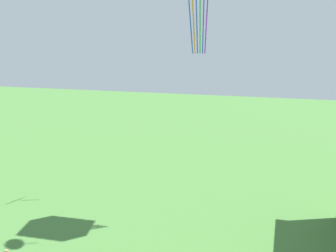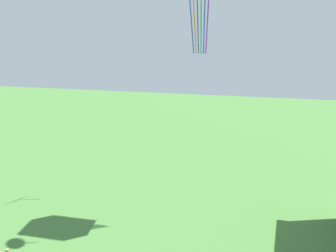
% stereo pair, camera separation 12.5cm
% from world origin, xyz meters
% --- Properties ---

